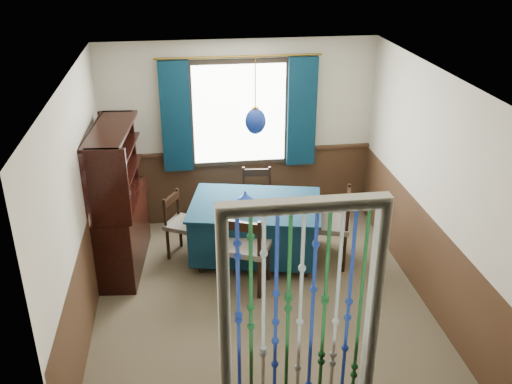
{
  "coord_description": "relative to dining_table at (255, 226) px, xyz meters",
  "views": [
    {
      "loc": [
        -0.76,
        -5.15,
        3.78
      ],
      "look_at": [
        0.03,
        0.61,
        1.05
      ],
      "focal_mm": 40.0,
      "sensor_mm": 36.0,
      "label": 1
    }
  ],
  "objects": [
    {
      "name": "vase_table",
      "position": [
        -0.13,
        -0.07,
        0.4
      ],
      "size": [
        0.23,
        0.23,
        0.18
      ],
      "primitive_type": "imported",
      "rotation": [
        0.0,
        0.0,
        -0.43
      ],
      "color": "navy",
      "rests_on": "dining_table"
    },
    {
      "name": "doorway",
      "position": [
        -0.07,
        -2.86,
        0.62
      ],
      "size": [
        1.16,
        0.12,
        2.18
      ],
      "primitive_type": null,
      "color": "silver",
      "rests_on": "ground"
    },
    {
      "name": "bowl_shelf",
      "position": [
        -1.56,
        -0.22,
        0.79
      ],
      "size": [
        0.25,
        0.25,
        0.06
      ],
      "primitive_type": "imported",
      "rotation": [
        0.0,
        0.0,
        0.08
      ],
      "color": "beige",
      "rests_on": "sideboard"
    },
    {
      "name": "chair_right",
      "position": [
        0.91,
        -0.23,
        0.08
      ],
      "size": [
        0.58,
        0.59,
        0.97
      ],
      "rotation": [
        0.0,
        0.0,
        1.27
      ],
      "color": "black",
      "rests_on": "floor"
    },
    {
      "name": "wall_left",
      "position": [
        -1.87,
        -0.92,
        0.82
      ],
      "size": [
        0.0,
        4.0,
        4.0
      ],
      "primitive_type": "plane",
      "rotation": [
        1.57,
        0.0,
        1.57
      ],
      "color": "beige",
      "rests_on": "ground"
    },
    {
      "name": "ceiling",
      "position": [
        -0.07,
        -0.92,
        2.07
      ],
      "size": [
        4.0,
        4.0,
        0.0
      ],
      "primitive_type": "plane",
      "rotation": [
        3.14,
        0.0,
        0.0
      ],
      "color": "silver",
      "rests_on": "ground"
    },
    {
      "name": "vase_sideboard",
      "position": [
        -1.56,
        0.37,
        0.53
      ],
      "size": [
        0.21,
        0.21,
        0.17
      ],
      "primitive_type": "imported",
      "rotation": [
        0.0,
        0.0,
        -0.31
      ],
      "color": "beige",
      "rests_on": "sideboard"
    },
    {
      "name": "wall_right",
      "position": [
        1.73,
        -0.92,
        0.82
      ],
      "size": [
        0.0,
        4.0,
        4.0
      ],
      "primitive_type": "plane",
      "rotation": [
        1.57,
        0.0,
        -1.57
      ],
      "color": "beige",
      "rests_on": "ground"
    },
    {
      "name": "sideboard",
      "position": [
        -1.62,
        0.06,
        0.17
      ],
      "size": [
        0.58,
        1.38,
        1.75
      ],
      "rotation": [
        0.0,
        0.0,
        -0.09
      ],
      "color": "black",
      "rests_on": "floor"
    },
    {
      "name": "dining_table",
      "position": [
        0.0,
        0.0,
        0.0
      ],
      "size": [
        1.75,
        1.39,
        0.75
      ],
      "rotation": [
        0.0,
        0.0,
        -0.22
      ],
      "color": "#0A2433",
      "rests_on": "floor"
    },
    {
      "name": "window",
      "position": [
        -0.07,
        1.03,
        1.12
      ],
      "size": [
        1.32,
        0.12,
        1.42
      ],
      "primitive_type": "cube",
      "color": "black",
      "rests_on": "wall_back"
    },
    {
      "name": "chair_far",
      "position": [
        0.11,
        0.69,
        0.03
      ],
      "size": [
        0.47,
        0.45,
        0.87
      ],
      "rotation": [
        0.0,
        0.0,
        3.04
      ],
      "color": "black",
      "rests_on": "floor"
    },
    {
      "name": "pendant_lamp",
      "position": [
        -0.0,
        -0.0,
        1.35
      ],
      "size": [
        0.24,
        0.24,
        0.87
      ],
      "color": "olive",
      "rests_on": "ceiling"
    },
    {
      "name": "wainscot_right",
      "position": [
        1.72,
        -0.92,
        0.07
      ],
      "size": [
        0.0,
        4.0,
        4.0
      ],
      "primitive_type": "plane",
      "rotation": [
        1.57,
        0.0,
        -1.57
      ],
      "color": "#3E2717",
      "rests_on": "ground"
    },
    {
      "name": "wall_front",
      "position": [
        -0.07,
        -2.92,
        0.82
      ],
      "size": [
        3.6,
        0.0,
        3.6
      ],
      "primitive_type": "plane",
      "rotation": [
        -1.57,
        0.0,
        0.0
      ],
      "color": "beige",
      "rests_on": "ground"
    },
    {
      "name": "floor",
      "position": [
        -0.07,
        -0.92,
        -0.43
      ],
      "size": [
        4.0,
        4.0,
        0.0
      ],
      "primitive_type": "plane",
      "color": "brown",
      "rests_on": "ground"
    },
    {
      "name": "chair_near",
      "position": [
        -0.19,
        -0.64,
        0.08
      ],
      "size": [
        0.63,
        0.61,
        0.97
      ],
      "rotation": [
        0.0,
        0.0,
        -0.43
      ],
      "color": "black",
      "rests_on": "floor"
    },
    {
      "name": "chair_left",
      "position": [
        -0.89,
        0.18,
        0.01
      ],
      "size": [
        0.54,
        0.54,
        0.82
      ],
      "rotation": [
        0.0,
        0.0,
        -2.08
      ],
      "color": "black",
      "rests_on": "floor"
    },
    {
      "name": "wall_back",
      "position": [
        -0.07,
        1.08,
        0.82
      ],
      "size": [
        3.6,
        0.0,
        3.6
      ],
      "primitive_type": "plane",
      "rotation": [
        1.57,
        0.0,
        0.0
      ],
      "color": "beige",
      "rests_on": "ground"
    },
    {
      "name": "wainscot_back",
      "position": [
        -0.07,
        1.07,
        0.07
      ],
      "size": [
        3.6,
        0.0,
        3.6
      ],
      "primitive_type": "plane",
      "rotation": [
        1.57,
        0.0,
        0.0
      ],
      "color": "#3E2717",
      "rests_on": "ground"
    },
    {
      "name": "wainscot_left",
      "position": [
        -1.85,
        -0.92,
        0.07
      ],
      "size": [
        0.0,
        4.0,
        4.0
      ],
      "primitive_type": "plane",
      "rotation": [
        1.57,
        0.0,
        1.57
      ],
      "color": "#3E2717",
      "rests_on": "ground"
    }
  ]
}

